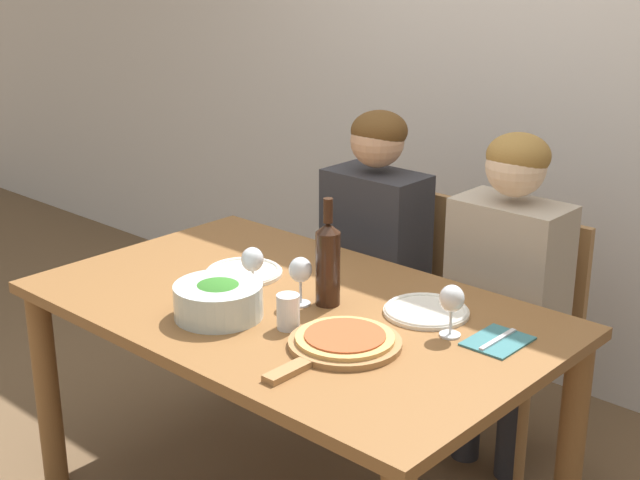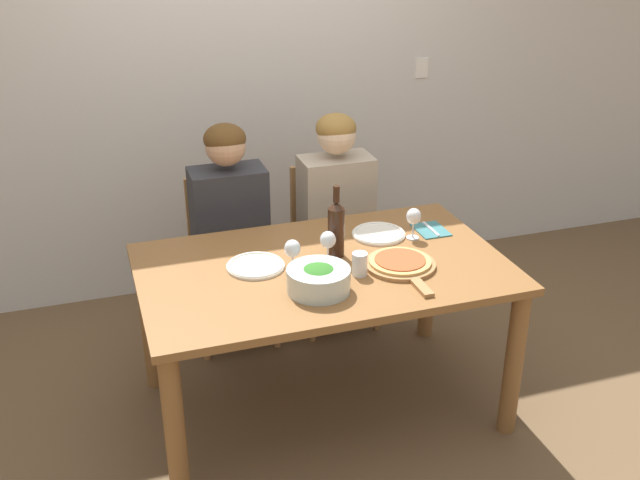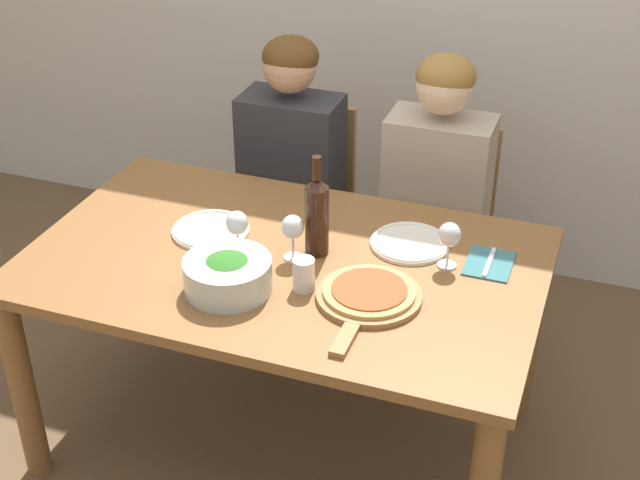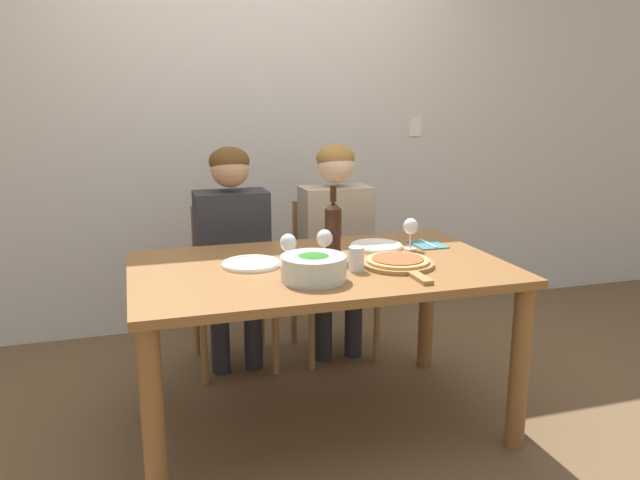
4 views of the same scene
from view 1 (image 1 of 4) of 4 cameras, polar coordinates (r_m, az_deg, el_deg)
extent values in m
cube|color=silver|center=(3.67, 14.01, 11.23)|extent=(10.00, 0.05, 2.70)
cube|color=brown|center=(2.71, -1.81, -4.43)|extent=(1.60, 0.97, 0.04)
cylinder|color=brown|center=(3.17, -17.07, -9.19)|extent=(0.08, 0.08, 0.72)
cylinder|color=brown|center=(3.62, -5.47, -4.78)|extent=(0.08, 0.08, 0.72)
cylinder|color=brown|center=(2.82, 15.75, -12.74)|extent=(0.08, 0.08, 0.72)
cube|color=#9E7042|center=(3.51, 3.67, -4.44)|extent=(0.42, 0.42, 0.04)
cube|color=#9E7042|center=(3.57, 5.71, -0.04)|extent=(0.38, 0.03, 0.44)
cylinder|color=#9E7042|center=(3.59, -0.72, -7.72)|extent=(0.04, 0.04, 0.40)
cylinder|color=#9E7042|center=(3.37, 4.09, -9.65)|extent=(0.04, 0.04, 0.40)
cylinder|color=#9E7042|center=(3.84, 3.17, -5.83)|extent=(0.04, 0.04, 0.40)
cylinder|color=#9E7042|center=(3.64, 7.84, -7.47)|extent=(0.04, 0.04, 0.40)
cube|color=#9E7042|center=(3.22, 11.78, -7.10)|extent=(0.42, 0.42, 0.04)
cube|color=#9E7042|center=(3.28, 13.80, -2.24)|extent=(0.38, 0.03, 0.44)
cylinder|color=#9E7042|center=(3.26, 6.87, -10.73)|extent=(0.04, 0.04, 0.40)
cylinder|color=#9E7042|center=(3.09, 12.73, -12.89)|extent=(0.04, 0.04, 0.40)
cylinder|color=#9E7042|center=(3.55, 10.49, -8.37)|extent=(0.04, 0.04, 0.40)
cylinder|color=#9E7042|center=(3.39, 16.00, -10.18)|extent=(0.04, 0.04, 0.40)
cylinder|color=#28282D|center=(3.59, 1.67, -7.36)|extent=(0.10, 0.10, 0.43)
cylinder|color=#28282D|center=(3.49, 3.93, -8.23)|extent=(0.10, 0.10, 0.43)
cube|color=#2D2D33|center=(3.39, 3.56, -0.07)|extent=(0.38, 0.22, 0.54)
cylinder|color=#2D2D33|center=(3.40, -1.73, -2.70)|extent=(0.07, 0.31, 0.14)
cylinder|color=#2D2D33|center=(3.15, 3.53, -4.49)|extent=(0.07, 0.31, 0.14)
sphere|color=tan|center=(3.29, 3.69, 6.37)|extent=(0.20, 0.20, 0.20)
ellipsoid|color=#563819|center=(3.29, 3.82, 6.99)|extent=(0.21, 0.21, 0.15)
cylinder|color=#28282D|center=(3.29, 9.45, -10.26)|extent=(0.10, 0.10, 0.43)
cylinder|color=#28282D|center=(3.21, 12.19, -11.23)|extent=(0.10, 0.10, 0.43)
cube|color=tan|center=(3.09, 11.94, -2.41)|extent=(0.38, 0.22, 0.54)
cylinder|color=tan|center=(3.05, 6.15, -5.37)|extent=(0.07, 0.31, 0.14)
cylinder|color=tan|center=(2.86, 12.66, -7.49)|extent=(0.07, 0.31, 0.14)
sphere|color=beige|center=(2.97, 12.44, 4.61)|extent=(0.20, 0.20, 0.20)
ellipsoid|color=olive|center=(2.97, 12.59, 5.30)|extent=(0.21, 0.21, 0.15)
cylinder|color=black|center=(2.65, 0.51, -1.84)|extent=(0.07, 0.07, 0.23)
cone|color=black|center=(2.61, 0.52, 0.81)|extent=(0.07, 0.07, 0.03)
cylinder|color=black|center=(2.60, 0.52, 1.90)|extent=(0.03, 0.03, 0.07)
cylinder|color=silver|center=(2.61, -6.52, -3.87)|extent=(0.26, 0.26, 0.10)
ellipsoid|color=#2D6B23|center=(2.61, -6.52, -3.77)|extent=(0.21, 0.21, 0.11)
cylinder|color=silver|center=(2.93, -4.90, -2.10)|extent=(0.25, 0.25, 0.01)
torus|color=silver|center=(2.93, -4.90, -2.00)|extent=(0.25, 0.25, 0.02)
cylinder|color=silver|center=(2.65, 6.81, -4.59)|extent=(0.25, 0.25, 0.01)
torus|color=silver|center=(2.64, 6.82, -4.47)|extent=(0.25, 0.25, 0.02)
cylinder|color=#9E7042|center=(2.43, 1.61, -6.61)|extent=(0.31, 0.31, 0.02)
cube|color=#9E7042|center=(2.28, -2.13, -8.42)|extent=(0.04, 0.14, 0.02)
cylinder|color=tan|center=(2.42, 1.61, -6.29)|extent=(0.27, 0.27, 0.01)
cylinder|color=#AD4C28|center=(2.42, 1.61, -6.12)|extent=(0.22, 0.22, 0.01)
cylinder|color=silver|center=(2.78, -4.29, -3.37)|extent=(0.06, 0.06, 0.01)
cylinder|color=silver|center=(2.77, -4.31, -2.59)|extent=(0.01, 0.01, 0.07)
ellipsoid|color=silver|center=(2.74, -4.35, -1.25)|extent=(0.07, 0.07, 0.08)
ellipsoid|color=maroon|center=(2.75, -4.34, -1.49)|extent=(0.06, 0.06, 0.03)
cylinder|color=silver|center=(2.52, 8.31, -6.02)|extent=(0.06, 0.06, 0.01)
cylinder|color=silver|center=(2.50, 8.36, -5.18)|extent=(0.01, 0.01, 0.07)
ellipsoid|color=silver|center=(2.47, 8.43, -3.72)|extent=(0.07, 0.07, 0.08)
ellipsoid|color=maroon|center=(2.48, 8.42, -3.98)|extent=(0.06, 0.06, 0.03)
cylinder|color=silver|center=(2.69, -1.24, -4.09)|extent=(0.06, 0.06, 0.01)
cylinder|color=silver|center=(2.68, -1.25, -3.29)|extent=(0.01, 0.01, 0.07)
ellipsoid|color=silver|center=(2.65, -1.26, -1.91)|extent=(0.07, 0.07, 0.08)
ellipsoid|color=maroon|center=(2.66, -1.26, -2.16)|extent=(0.06, 0.06, 0.03)
cylinder|color=silver|center=(2.52, -2.05, -4.61)|extent=(0.07, 0.07, 0.10)
cube|color=#387075|center=(2.50, 11.31, -6.37)|extent=(0.14, 0.18, 0.01)
cube|color=silver|center=(2.50, 11.32, -6.25)|extent=(0.01, 0.17, 0.01)
camera|label=2|loc=(2.86, -71.58, 15.16)|focal=42.00mm
camera|label=3|loc=(1.01, -81.77, 29.07)|focal=50.00mm
camera|label=4|loc=(2.61, -62.36, 1.29)|focal=35.00mm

